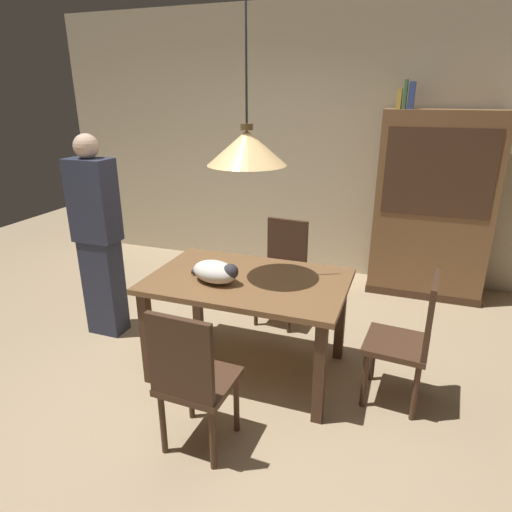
{
  "coord_description": "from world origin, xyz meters",
  "views": [
    {
      "loc": [
        1.04,
        -2.3,
        1.99
      ],
      "look_at": [
        0.01,
        0.59,
        0.85
      ],
      "focal_mm": 30.86,
      "sensor_mm": 36.0,
      "label": 1
    }
  ],
  "objects_px": {
    "chair_right_side": "(410,336)",
    "chair_far_back": "(283,267)",
    "book_blue_wide": "(412,95)",
    "hutch_bookcase": "(432,210)",
    "book_green_slim": "(405,94)",
    "cat_sleeping": "(216,272)",
    "pendant_lamp": "(247,147)",
    "book_yellow_short": "(399,99)",
    "dining_table": "(248,291)",
    "chair_near_front": "(192,377)",
    "person_standing": "(98,238)"
  },
  "relations": [
    {
      "from": "chair_right_side",
      "to": "book_yellow_short",
      "type": "bearing_deg",
      "value": 99.17
    },
    {
      "from": "book_yellow_short",
      "to": "chair_near_front",
      "type": "bearing_deg",
      "value": -106.23
    },
    {
      "from": "chair_near_front",
      "to": "hutch_bookcase",
      "type": "distance_m",
      "value": 3.1
    },
    {
      "from": "cat_sleeping",
      "to": "pendant_lamp",
      "type": "distance_m",
      "value": 0.87
    },
    {
      "from": "dining_table",
      "to": "hutch_bookcase",
      "type": "height_order",
      "value": "hutch_bookcase"
    },
    {
      "from": "hutch_bookcase",
      "to": "book_green_slim",
      "type": "bearing_deg",
      "value": 179.77
    },
    {
      "from": "dining_table",
      "to": "pendant_lamp",
      "type": "height_order",
      "value": "pendant_lamp"
    },
    {
      "from": "dining_table",
      "to": "book_blue_wide",
      "type": "distance_m",
      "value": 2.52
    },
    {
      "from": "dining_table",
      "to": "person_standing",
      "type": "bearing_deg",
      "value": 174.76
    },
    {
      "from": "dining_table",
      "to": "book_blue_wide",
      "type": "bearing_deg",
      "value": 64.47
    },
    {
      "from": "chair_near_front",
      "to": "book_green_slim",
      "type": "height_order",
      "value": "book_green_slim"
    },
    {
      "from": "book_yellow_short",
      "to": "book_blue_wide",
      "type": "distance_m",
      "value": 0.11
    },
    {
      "from": "chair_far_back",
      "to": "book_blue_wide",
      "type": "height_order",
      "value": "book_blue_wide"
    },
    {
      "from": "pendant_lamp",
      "to": "person_standing",
      "type": "distance_m",
      "value": 1.59
    },
    {
      "from": "dining_table",
      "to": "pendant_lamp",
      "type": "distance_m",
      "value": 1.01
    },
    {
      "from": "pendant_lamp",
      "to": "hutch_bookcase",
      "type": "xyz_separation_m",
      "value": [
        1.24,
        1.93,
        -0.77
      ]
    },
    {
      "from": "cat_sleeping",
      "to": "person_standing",
      "type": "xyz_separation_m",
      "value": [
        -1.19,
        0.26,
        0.03
      ]
    },
    {
      "from": "book_yellow_short",
      "to": "book_blue_wide",
      "type": "height_order",
      "value": "book_blue_wide"
    },
    {
      "from": "cat_sleeping",
      "to": "book_yellow_short",
      "type": "relative_size",
      "value": 2.0
    },
    {
      "from": "pendant_lamp",
      "to": "chair_far_back",
      "type": "bearing_deg",
      "value": 89.57
    },
    {
      "from": "hutch_bookcase",
      "to": "book_blue_wide",
      "type": "distance_m",
      "value": 1.13
    },
    {
      "from": "chair_far_back",
      "to": "book_yellow_short",
      "type": "xyz_separation_m",
      "value": [
        0.81,
        1.05,
        1.43
      ]
    },
    {
      "from": "cat_sleeping",
      "to": "person_standing",
      "type": "distance_m",
      "value": 1.21
    },
    {
      "from": "dining_table",
      "to": "chair_near_front",
      "type": "relative_size",
      "value": 1.51
    },
    {
      "from": "book_blue_wide",
      "to": "book_yellow_short",
      "type": "bearing_deg",
      "value": 180.0
    },
    {
      "from": "chair_far_back",
      "to": "book_blue_wide",
      "type": "bearing_deg",
      "value": 49.0
    },
    {
      "from": "cat_sleeping",
      "to": "pendant_lamp",
      "type": "xyz_separation_m",
      "value": [
        0.18,
        0.13,
        0.84
      ]
    },
    {
      "from": "cat_sleeping",
      "to": "book_green_slim",
      "type": "height_order",
      "value": "book_green_slim"
    },
    {
      "from": "person_standing",
      "to": "hutch_bookcase",
      "type": "bearing_deg",
      "value": 34.62
    },
    {
      "from": "chair_near_front",
      "to": "chair_far_back",
      "type": "bearing_deg",
      "value": 89.69
    },
    {
      "from": "chair_near_front",
      "to": "pendant_lamp",
      "type": "height_order",
      "value": "pendant_lamp"
    },
    {
      "from": "chair_right_side",
      "to": "cat_sleeping",
      "type": "height_order",
      "value": "chair_right_side"
    },
    {
      "from": "dining_table",
      "to": "hutch_bookcase",
      "type": "distance_m",
      "value": 2.31
    },
    {
      "from": "book_blue_wide",
      "to": "person_standing",
      "type": "distance_m",
      "value": 3.12
    },
    {
      "from": "chair_far_back",
      "to": "cat_sleeping",
      "type": "height_order",
      "value": "chair_far_back"
    },
    {
      "from": "hutch_bookcase",
      "to": "book_yellow_short",
      "type": "relative_size",
      "value": 9.25
    },
    {
      "from": "dining_table",
      "to": "chair_far_back",
      "type": "height_order",
      "value": "chair_far_back"
    },
    {
      "from": "chair_far_back",
      "to": "pendant_lamp",
      "type": "distance_m",
      "value": 1.45
    },
    {
      "from": "book_yellow_short",
      "to": "book_blue_wide",
      "type": "bearing_deg",
      "value": 0.0
    },
    {
      "from": "chair_right_side",
      "to": "hutch_bookcase",
      "type": "bearing_deg",
      "value": 86.6
    },
    {
      "from": "chair_right_side",
      "to": "book_blue_wide",
      "type": "distance_m",
      "value": 2.43
    },
    {
      "from": "chair_near_front",
      "to": "chair_far_back",
      "type": "height_order",
      "value": "same"
    },
    {
      "from": "pendant_lamp",
      "to": "book_yellow_short",
      "type": "bearing_deg",
      "value": 67.13
    },
    {
      "from": "book_yellow_short",
      "to": "cat_sleeping",
      "type": "bearing_deg",
      "value": -115.86
    },
    {
      "from": "hutch_bookcase",
      "to": "book_yellow_short",
      "type": "xyz_separation_m",
      "value": [
        -0.43,
        0.0,
        1.05
      ]
    },
    {
      "from": "chair_right_side",
      "to": "book_blue_wide",
      "type": "relative_size",
      "value": 3.88
    },
    {
      "from": "chair_right_side",
      "to": "chair_near_front",
      "type": "xyz_separation_m",
      "value": [
        -1.13,
        -0.87,
        0.0
      ]
    },
    {
      "from": "book_green_slim",
      "to": "chair_near_front",
      "type": "bearing_deg",
      "value": -107.18
    },
    {
      "from": "chair_right_side",
      "to": "chair_far_back",
      "type": "distance_m",
      "value": 1.43
    },
    {
      "from": "book_yellow_short",
      "to": "hutch_bookcase",
      "type": "bearing_deg",
      "value": -0.2
    }
  ]
}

